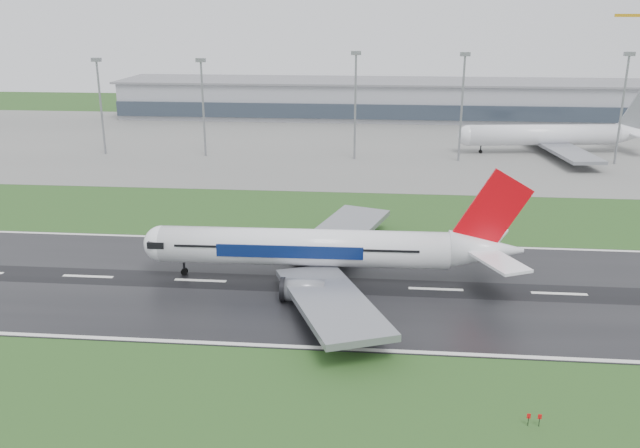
# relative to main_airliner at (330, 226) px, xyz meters

# --- Properties ---
(ground) EXTENTS (520.00, 520.00, 0.00)m
(ground) POSITION_rel_main_airliner_xyz_m (17.87, -2.89, -9.62)
(ground) COLOR #214519
(ground) RESTS_ON ground
(runway) EXTENTS (400.00, 45.00, 0.10)m
(runway) POSITION_rel_main_airliner_xyz_m (17.87, -2.89, -9.57)
(runway) COLOR black
(runway) RESTS_ON ground
(apron) EXTENTS (400.00, 130.00, 0.08)m
(apron) POSITION_rel_main_airliner_xyz_m (17.87, 122.11, -9.58)
(apron) COLOR slate
(apron) RESTS_ON ground
(terminal) EXTENTS (240.00, 36.00, 15.00)m
(terminal) POSITION_rel_main_airliner_xyz_m (17.87, 182.11, -2.12)
(terminal) COLOR gray
(terminal) RESTS_ON ground
(main_airliner) EXTENTS (65.64, 62.63, 19.05)m
(main_airliner) POSITION_rel_main_airliner_xyz_m (0.00, 0.00, 0.00)
(main_airliner) COLOR white
(main_airliner) RESTS_ON runway
(parked_airliner) EXTENTS (71.07, 67.27, 18.73)m
(parked_airliner) POSITION_rel_main_airliner_xyz_m (62.68, 112.34, -0.18)
(parked_airliner) COLOR silver
(parked_airliner) RESTS_ON apron
(floodmast_0) EXTENTS (0.64, 0.64, 29.03)m
(floodmast_0) POSITION_rel_main_airliner_xyz_m (-80.14, 97.11, 4.89)
(floodmast_0) COLOR gray
(floodmast_0) RESTS_ON ground
(floodmast_1) EXTENTS (0.64, 0.64, 29.11)m
(floodmast_1) POSITION_rel_main_airliner_xyz_m (-47.23, 97.11, 4.93)
(floodmast_1) COLOR gray
(floodmast_1) RESTS_ON ground
(floodmast_2) EXTENTS (0.64, 0.64, 31.48)m
(floodmast_2) POSITION_rel_main_airliner_xyz_m (-0.00, 97.11, 6.12)
(floodmast_2) COLOR gray
(floodmast_2) RESTS_ON ground
(floodmast_3) EXTENTS (0.64, 0.64, 31.33)m
(floodmast_3) POSITION_rel_main_airliner_xyz_m (31.93, 97.11, 6.04)
(floodmast_3) COLOR gray
(floodmast_3) RESTS_ON ground
(floodmast_4) EXTENTS (0.64, 0.64, 31.66)m
(floodmast_4) POSITION_rel_main_airliner_xyz_m (78.29, 97.11, 6.21)
(floodmast_4) COLOR gray
(floodmast_4) RESTS_ON ground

